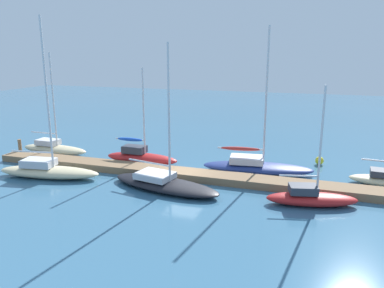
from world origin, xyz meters
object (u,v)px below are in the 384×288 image
object	(u,v)px
sailboat_2	(141,156)
sailboat_5	(311,197)
sailboat_3	(164,183)
sailboat_1	(48,170)
sailboat_4	(256,166)
mooring_buoy_yellow	(319,161)
sailboat_0	(54,148)

from	to	relation	value
sailboat_2	sailboat_5	distance (m)	13.96
sailboat_3	sailboat_1	bearing A→B (deg)	-165.68
sailboat_4	mooring_buoy_yellow	distance (m)	5.76
sailboat_4	sailboat_2	bearing A→B (deg)	176.89
sailboat_3	sailboat_2	bearing A→B (deg)	141.38
sailboat_0	sailboat_1	size ratio (longest dim) A/B	0.79
sailboat_0	sailboat_2	world-z (taller)	sailboat_0
sailboat_2	sailboat_0	bearing A→B (deg)	177.12
sailboat_4	sailboat_5	world-z (taller)	sailboat_4
sailboat_4	sailboat_3	bearing A→B (deg)	-140.73
sailboat_0	sailboat_3	world-z (taller)	sailboat_3
sailboat_5	sailboat_2	bearing A→B (deg)	147.37
sailboat_5	sailboat_0	bearing A→B (deg)	153.63
sailboat_3	sailboat_5	bearing A→B (deg)	12.97
sailboat_5	mooring_buoy_yellow	world-z (taller)	sailboat_5
sailboat_1	sailboat_4	bearing A→B (deg)	13.59
sailboat_4	mooring_buoy_yellow	xyz separation A→B (m)	(4.50, 3.59, -0.20)
sailboat_0	sailboat_1	world-z (taller)	sailboat_1
sailboat_2	sailboat_4	xyz separation A→B (m)	(9.17, 0.62, -0.07)
sailboat_3	sailboat_4	world-z (taller)	sailboat_4
sailboat_3	mooring_buoy_yellow	size ratio (longest dim) A/B	14.23
sailboat_0	sailboat_2	distance (m)	8.66
sailboat_2	sailboat_1	bearing A→B (deg)	-132.76
sailboat_3	sailboat_5	world-z (taller)	sailboat_3
sailboat_0	sailboat_5	size ratio (longest dim) A/B	1.25
sailboat_1	sailboat_5	size ratio (longest dim) A/B	1.58
sailboat_0	mooring_buoy_yellow	xyz separation A→B (m)	(22.32, 3.83, -0.19)
sailboat_1	sailboat_4	xyz separation A→B (m)	(13.94, 5.84, -0.04)
sailboat_1	sailboat_4	world-z (taller)	sailboat_1
mooring_buoy_yellow	sailboat_1	bearing A→B (deg)	-152.90
sailboat_0	sailboat_2	size ratio (longest dim) A/B	1.15
sailboat_2	mooring_buoy_yellow	bearing A→B (deg)	16.75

